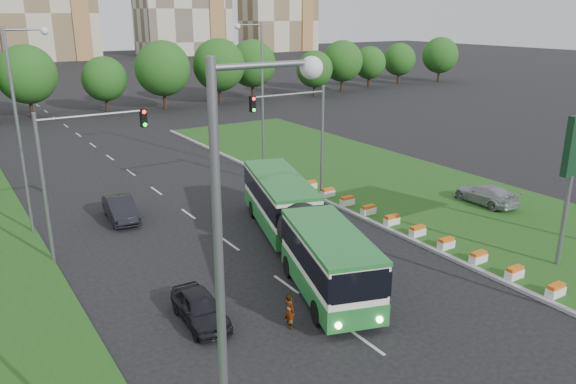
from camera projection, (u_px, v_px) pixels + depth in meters
ground at (335, 270)px, 29.01m from camera, size 360.00×360.00×0.00m
grass_median at (408, 189)px, 42.10m from camera, size 14.00×60.00×0.15m
median_kerb at (334, 205)px, 38.51m from camera, size 0.30×60.00×0.18m
lane_markings at (147, 184)px, 43.46m from camera, size 0.20×100.00×0.01m
flower_planters at (404, 225)px, 33.86m from camera, size 1.10×20.30×0.60m
traffic_mast_median at (303, 127)px, 37.85m from camera, size 5.76×0.32×8.00m
traffic_mast_left at (74, 160)px, 29.22m from camera, size 5.76×0.32×8.00m
street_lamps at (196, 130)px, 33.63m from camera, size 36.00×60.00×12.00m
tree_line at (149, 75)px, 76.80m from camera, size 120.00×8.00×9.00m
articulated_bus at (295, 226)px, 30.18m from camera, size 2.70×17.31×2.85m
car_left_near at (200, 308)px, 23.94m from camera, size 1.84×4.09×1.36m
car_left_far at (121, 209)px, 35.81m from camera, size 2.00×4.68×1.50m
car_median at (486, 194)px, 38.42m from camera, size 1.98×4.65×1.34m
pedestrian at (290, 311)px, 23.49m from camera, size 0.40×0.59×1.57m
shopping_trolley at (349, 313)px, 24.26m from camera, size 0.34×0.36×0.59m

